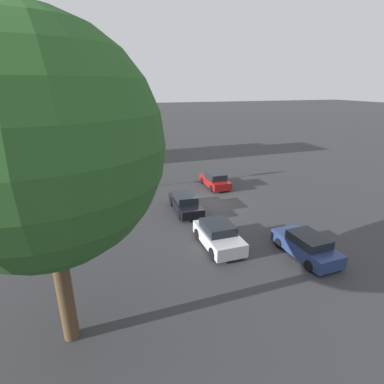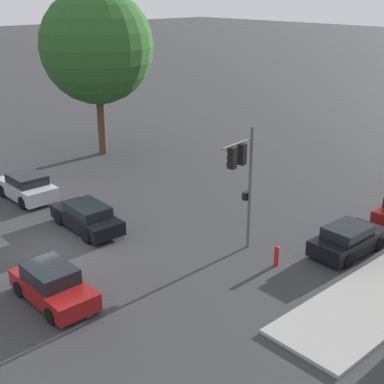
# 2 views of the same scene
# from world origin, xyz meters

# --- Properties ---
(ground_plane) EXTENTS (300.00, 300.00, 0.00)m
(ground_plane) POSITION_xyz_m (0.00, 0.00, 0.00)
(ground_plane) COLOR #333335
(street_tree) EXTENTS (7.71, 7.71, 11.36)m
(street_tree) POSITION_xyz_m (-11.34, 10.28, 7.49)
(street_tree) COLOR #4C3823
(street_tree) RESTS_ON ground_plane
(traffic_signal) EXTENTS (0.77, 2.27, 5.67)m
(traffic_signal) POSITION_xyz_m (5.81, 6.24, 3.93)
(traffic_signal) COLOR #515456
(traffic_signal) RESTS_ON ground_plane
(crossing_car_1) EXTENTS (4.41, 1.91, 1.35)m
(crossing_car_1) POSITION_xyz_m (-0.87, 2.47, 0.65)
(crossing_car_1) COLOR black
(crossing_car_1) RESTS_ON ground_plane
(crossing_car_2) EXTENTS (4.02, 2.03, 1.48)m
(crossing_car_2) POSITION_xyz_m (-6.66, 2.15, 0.71)
(crossing_car_2) COLOR #B7B7BC
(crossing_car_2) RESTS_ON ground_plane
(crossing_car_3) EXTENTS (3.98, 1.85, 1.42)m
(crossing_car_3) POSITION_xyz_m (3.85, -1.96, 0.66)
(crossing_car_3) COLOR maroon
(crossing_car_3) RESTS_ON ground_plane
(parked_car_0) EXTENTS (1.91, 3.94, 1.32)m
(parked_car_0) POSITION_xyz_m (9.14, 9.83, 0.63)
(parked_car_0) COLOR black
(parked_car_0) RESTS_ON ground_plane
(fire_hydrant) EXTENTS (0.22, 0.22, 0.92)m
(fire_hydrant) POSITION_xyz_m (7.78, 6.49, 0.49)
(fire_hydrant) COLOR red
(fire_hydrant) RESTS_ON ground_plane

